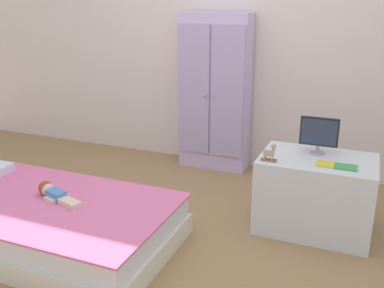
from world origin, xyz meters
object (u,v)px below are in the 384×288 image
book_green (345,167)px  wardrobe (215,93)px  bed (42,220)px  doll (52,192)px  tv_monitor (319,133)px  book_yellow (325,164)px  tv_stand (315,194)px  rocking_horse_toy (270,153)px

book_green → wardrobe: bearing=141.2°
bed → wardrobe: 1.92m
bed → doll: bearing=47.0°
bed → tv_monitor: 1.96m
bed → doll: doll is taller
tv_monitor → book_yellow: size_ratio=2.33×
tv_stand → book_green: book_green is taller
tv_monitor → bed: bearing=-150.0°
bed → book_yellow: 1.90m
book_green → tv_monitor: bearing=134.1°
bed → tv_stand: bearing=27.3°
tv_stand → tv_monitor: tv_monitor is taller
wardrobe → tv_monitor: wardrobe is taller
book_yellow → bed: bearing=-156.7°
bed → book_green: size_ratio=12.11×
doll → tv_monitor: size_ratio=1.50×
wardrobe → book_green: bearing=-38.8°
doll → rocking_horse_toy: (1.31, 0.61, 0.25)m
bed → tv_stand: tv_stand is taller
tv_stand → rocking_horse_toy: rocking_horse_toy is taller
doll → tv_stand: bearing=26.4°
doll → book_yellow: 1.80m
tv_monitor → book_green: bearing=-45.9°
book_yellow → tv_monitor: bearing=110.6°
bed → wardrobe: (0.60, 1.74, 0.58)m
wardrobe → book_yellow: 1.51m
wardrobe → rocking_horse_toy: (0.77, -1.06, -0.14)m
rocking_horse_toy → book_green: rocking_horse_toy is taller
bed → wardrobe: bearing=71.1°
bed → tv_monitor: bearing=30.0°
tv_stand → rocking_horse_toy: size_ratio=6.22×
bed → wardrobe: wardrobe is taller
wardrobe → book_yellow: (1.12, -1.00, -0.19)m
doll → book_green: book_green is taller
tv_monitor → book_yellow: tv_monitor is taller
doll → rocking_horse_toy: bearing=25.2°
rocking_horse_toy → wardrobe: bearing=125.9°
wardrobe → book_yellow: bearing=-41.8°
doll → book_green: 1.91m
book_yellow → book_green: book_yellow is taller
rocking_horse_toy → book_green: 0.48m
tv_stand → tv_monitor: (-0.02, 0.09, 0.41)m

